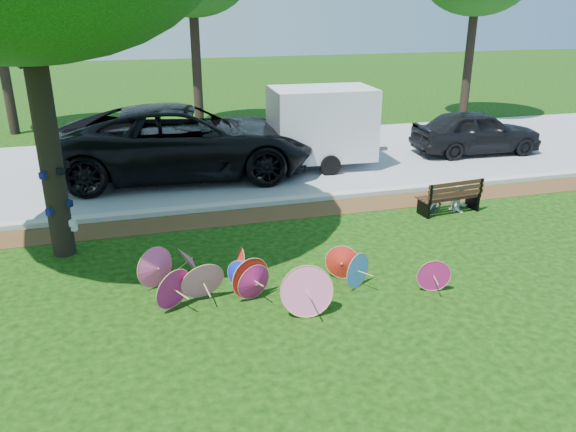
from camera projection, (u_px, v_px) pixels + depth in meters
name	position (u px, v px, depth m)	size (l,w,h in m)	color
ground	(292.00, 312.00, 9.23)	(90.00, 90.00, 0.00)	black
mulch_strip	(239.00, 217.00, 13.27)	(90.00, 1.00, 0.01)	#472D16
curb	(234.00, 205.00, 13.88)	(90.00, 0.30, 0.12)	#B7B5AD
street	(209.00, 164.00, 17.63)	(90.00, 8.00, 0.01)	gray
parasol_pile	(256.00, 276.00, 9.64)	(5.31, 2.52, 0.88)	pink
black_van	(184.00, 141.00, 16.08)	(3.41, 7.39, 2.05)	black
dark_pickup	(476.00, 132.00, 18.64)	(1.71, 4.26, 1.45)	black
cargo_trailer	(322.00, 123.00, 16.89)	(3.00, 1.90, 2.70)	silver
park_bench	(448.00, 195.00, 13.49)	(1.58, 0.60, 0.83)	black
person_left	(435.00, 191.00, 13.40)	(0.40, 0.26, 1.10)	#353D48
person_right	(461.00, 186.00, 13.56)	(0.58, 0.45, 1.20)	silver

